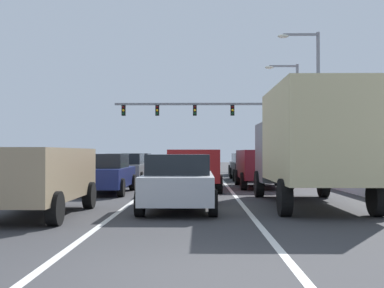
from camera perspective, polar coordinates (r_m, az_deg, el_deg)
The scene contains 21 objects.
ground_plane at distance 22.39m, azimuth -0.24°, elevation -4.95°, with size 120.00×120.00×0.00m, color #333335.
lane_stripe_between_right_lane_and_center_lane at distance 26.40m, azimuth 3.63°, elevation -4.33°, with size 0.14×43.90×0.01m, color silver.
lane_stripe_between_center_lane_and_left_lane at distance 26.45m, azimuth -3.77°, elevation -4.33°, with size 0.14×43.90×0.01m, color silver.
snow_bank_right_shoulder at distance 27.16m, azimuth 14.89°, elevation -3.28°, with size 1.62×43.90×0.89m, color white.
snow_bank_left_shoulder at distance 27.38m, azimuth -14.92°, elevation -3.44°, with size 1.51×43.90×0.71m, color white.
box_truck_right_lane_nearest at distance 15.37m, azimuth 12.91°, elevation 0.34°, with size 2.53×7.20×3.36m.
suv_maroon_right_lane_second at distance 23.17m, azimuth 7.76°, elevation -2.29°, with size 2.16×4.90×1.67m.
sedan_black_right_lane_third at distance 29.22m, azimuth 6.32°, elevation -2.51°, with size 2.00×4.50×1.51m.
sedan_white_right_lane_fourth at distance 35.56m, azimuth 5.83°, elevation -2.23°, with size 2.00×4.50×1.51m.
sedan_silver_center_lane_nearest at distance 14.00m, azimuth -1.47°, elevation -4.22°, with size 2.00×4.50×1.51m.
suv_red_center_lane_second at distance 21.17m, azimuth 0.25°, elevation -2.43°, with size 2.16×4.90×1.67m.
sedan_green_center_lane_third at distance 27.28m, azimuth -0.11°, elevation -2.63°, with size 2.00×4.50×1.51m.
sedan_charcoal_center_lane_fourth at distance 34.07m, azimuth 0.28°, elevation -2.29°, with size 2.00×4.50×1.51m.
suv_tan_left_lane_nearest at distance 13.21m, azimuth -16.98°, elevation -3.28°, with size 2.16×4.90×1.67m.
sedan_navy_left_lane_second at distance 19.86m, azimuth -9.76°, elevation -3.24°, with size 2.00×4.50×1.51m.
sedan_gray_left_lane_third at distance 25.95m, azimuth -7.33°, elevation -2.71°, with size 2.00×4.50×1.51m.
sedan_maroon_left_lane_fourth at distance 32.73m, azimuth -6.17°, elevation -2.34°, with size 2.00×4.50×1.51m.
traffic_light_gantry at distance 46.39m, azimuth 1.94°, elevation 3.16°, with size 14.00×0.47×6.20m.
street_lamp_right_near at distance 33.32m, azimuth 13.30°, elevation 5.70°, with size 2.66×0.36×9.16m.
street_lamp_right_mid at distance 41.11m, azimuth 11.15°, elevation 3.96°, with size 2.66×0.36×8.51m.
roadside_sign_right at distance 34.08m, azimuth 16.71°, elevation 3.22°, with size 3.20×0.16×5.50m.
Camera 1 is at (0.42, -6.37, 1.56)m, focal length 47.99 mm.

